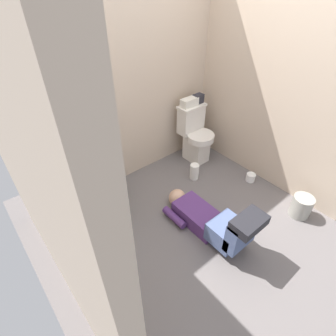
# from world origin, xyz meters

# --- Properties ---
(ground_plane) EXTENTS (2.88, 3.03, 0.04)m
(ground_plane) POSITION_xyz_m (0.00, 0.00, -0.02)
(ground_plane) COLOR #635D5D
(wall_back) EXTENTS (2.54, 0.08, 2.40)m
(wall_back) POSITION_xyz_m (0.00, 1.06, 1.20)
(wall_back) COLOR #C5AF98
(wall_back) RESTS_ON ground_plane
(wall_left) EXTENTS (0.08, 2.03, 2.40)m
(wall_left) POSITION_xyz_m (-1.23, 0.00, 1.20)
(wall_left) COLOR #C5AF98
(wall_left) RESTS_ON ground_plane
(wall_right) EXTENTS (0.08, 2.03, 2.40)m
(wall_right) POSITION_xyz_m (1.23, 0.00, 1.20)
(wall_right) COLOR #C5AF98
(wall_right) RESTS_ON ground_plane
(toilet) EXTENTS (0.36, 0.46, 0.75)m
(toilet) POSITION_xyz_m (0.83, 0.75, 0.37)
(toilet) COLOR silver
(toilet) RESTS_ON ground_plane
(vanity_cabinet) EXTENTS (0.60, 0.53, 0.82)m
(vanity_cabinet) POSITION_xyz_m (-0.74, 0.64, 0.42)
(vanity_cabinet) COLOR silver
(vanity_cabinet) RESTS_ON ground_plane
(faucet) EXTENTS (0.02, 0.02, 0.10)m
(faucet) POSITION_xyz_m (-0.75, 0.79, 0.87)
(faucet) COLOR silver
(faucet) RESTS_ON vanity_cabinet
(person_plumber) EXTENTS (0.39, 1.06, 0.52)m
(person_plumber) POSITION_xyz_m (0.06, -0.28, 0.18)
(person_plumber) COLOR #512D6B
(person_plumber) RESTS_ON ground_plane
(tissue_box) EXTENTS (0.22, 0.11, 0.10)m
(tissue_box) POSITION_xyz_m (0.78, 0.85, 0.80)
(tissue_box) COLOR silver
(tissue_box) RESTS_ON toilet
(toiletry_bag) EXTENTS (0.12, 0.09, 0.11)m
(toiletry_bag) POSITION_xyz_m (0.93, 0.85, 0.81)
(toiletry_bag) COLOR #26262D
(toiletry_bag) RESTS_ON toilet
(soap_dispenser) EXTENTS (0.06, 0.06, 0.17)m
(soap_dispenser) POSITION_xyz_m (-0.94, 0.77, 0.89)
(soap_dispenser) COLOR #389B65
(soap_dispenser) RESTS_ON vanity_cabinet
(bottle_green) EXTENTS (0.05, 0.05, 0.11)m
(bottle_green) POSITION_xyz_m (-0.84, 0.75, 0.88)
(bottle_green) COLOR #53A153
(bottle_green) RESTS_ON vanity_cabinet
(bottle_clear) EXTENTS (0.05, 0.05, 0.18)m
(bottle_clear) POSITION_xyz_m (-0.77, 0.72, 0.91)
(bottle_clear) COLOR silver
(bottle_clear) RESTS_ON vanity_cabinet
(bottle_amber) EXTENTS (0.05, 0.05, 0.13)m
(bottle_amber) POSITION_xyz_m (-0.72, 0.71, 0.88)
(bottle_amber) COLOR orange
(bottle_amber) RESTS_ON vanity_cabinet
(trash_can) EXTENTS (0.21, 0.21, 0.24)m
(trash_can) POSITION_xyz_m (0.97, -0.72, 0.12)
(trash_can) COLOR gray
(trash_can) RESTS_ON ground_plane
(paper_towel_roll) EXTENTS (0.11, 0.11, 0.21)m
(paper_towel_roll) POSITION_xyz_m (0.53, 0.44, 0.10)
(paper_towel_roll) COLOR white
(paper_towel_roll) RESTS_ON ground_plane
(toilet_paper_roll) EXTENTS (0.11, 0.11, 0.10)m
(toilet_paper_roll) POSITION_xyz_m (1.03, -0.05, 0.05)
(toilet_paper_roll) COLOR white
(toilet_paper_roll) RESTS_ON ground_plane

